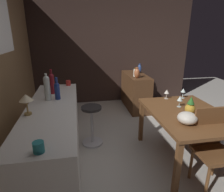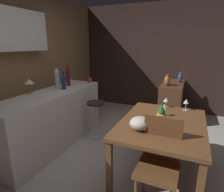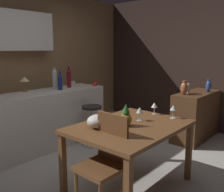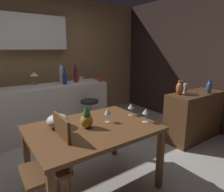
{
  "view_description": "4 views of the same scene",
  "coord_description": "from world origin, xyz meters",
  "px_view_note": "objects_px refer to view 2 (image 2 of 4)",
  "views": [
    {
      "loc": [
        -2.3,
        1.0,
        1.77
      ],
      "look_at": [
        0.6,
        0.47,
        0.78
      ],
      "focal_mm": 30.86,
      "sensor_mm": 36.0,
      "label": 1
    },
    {
      "loc": [
        -2.3,
        -0.69,
        1.64
      ],
      "look_at": [
        0.5,
        0.5,
        0.8
      ],
      "focal_mm": 30.2,
      "sensor_mm": 36.0,
      "label": 2
    },
    {
      "loc": [
        -2.3,
        -2.02,
        1.57
      ],
      "look_at": [
        0.49,
        0.37,
        0.87
      ],
      "focal_mm": 40.62,
      "sensor_mm": 36.0,
      "label": 3
    },
    {
      "loc": [
        -1.08,
        -2.12,
        1.55
      ],
      "look_at": [
        0.68,
        0.37,
        0.8
      ],
      "focal_mm": 31.06,
      "sensor_mm": 36.0,
      "label": 4
    }
  ],
  "objects_px": {
    "wine_glass_right": "(164,107)",
    "pineapple_centerpiece": "(161,115)",
    "wine_bottle_clear": "(57,78)",
    "cup_white": "(70,81)",
    "cup_red": "(90,80)",
    "fruit_bowl": "(140,123)",
    "bar_stool": "(96,118)",
    "counter_lamp": "(29,82)",
    "chair_near_window": "(159,161)",
    "wine_glass_center": "(186,102)",
    "vase_ceramic_blue": "(180,78)",
    "wine_bottle_cobalt": "(64,81)",
    "dining_table": "(162,128)",
    "sideboard_cabinet": "(171,101)",
    "vase_copper": "(167,81)",
    "wine_bottle_ruby": "(68,77)",
    "wine_glass_left": "(166,100)",
    "pillar_candle_tall": "(168,81)"
  },
  "relations": [
    {
      "from": "counter_lamp",
      "to": "vase_copper",
      "type": "relative_size",
      "value": 1.03
    },
    {
      "from": "wine_bottle_clear",
      "to": "pillar_candle_tall",
      "type": "distance_m",
      "value": 2.23
    },
    {
      "from": "chair_near_window",
      "to": "wine_bottle_cobalt",
      "type": "distance_m",
      "value": 2.03
    },
    {
      "from": "cup_white",
      "to": "cup_red",
      "type": "bearing_deg",
      "value": -48.64
    },
    {
      "from": "cup_white",
      "to": "cup_red",
      "type": "relative_size",
      "value": 1.06
    },
    {
      "from": "wine_glass_center",
      "to": "vase_ceramic_blue",
      "type": "relative_size",
      "value": 0.72
    },
    {
      "from": "dining_table",
      "to": "pineapple_centerpiece",
      "type": "distance_m",
      "value": 0.19
    },
    {
      "from": "wine_glass_right",
      "to": "wine_bottle_clear",
      "type": "height_order",
      "value": "wine_bottle_clear"
    },
    {
      "from": "wine_bottle_ruby",
      "to": "vase_copper",
      "type": "xyz_separation_m",
      "value": [
        1.07,
        -1.62,
        -0.14
      ]
    },
    {
      "from": "vase_copper",
      "to": "fruit_bowl",
      "type": "bearing_deg",
      "value": 179.52
    },
    {
      "from": "vase_copper",
      "to": "vase_ceramic_blue",
      "type": "xyz_separation_m",
      "value": [
        0.49,
        -0.22,
        -0.0
      ]
    },
    {
      "from": "wine_bottle_clear",
      "to": "counter_lamp",
      "type": "xyz_separation_m",
      "value": [
        -0.46,
        0.16,
        0.0
      ]
    },
    {
      "from": "wine_glass_right",
      "to": "cup_red",
      "type": "xyz_separation_m",
      "value": [
        0.87,
        1.58,
        0.08
      ]
    },
    {
      "from": "wine_bottle_ruby",
      "to": "cup_white",
      "type": "bearing_deg",
      "value": 30.02
    },
    {
      "from": "wine_glass_center",
      "to": "cup_white",
      "type": "bearing_deg",
      "value": 82.94
    },
    {
      "from": "dining_table",
      "to": "sideboard_cabinet",
      "type": "relative_size",
      "value": 1.18
    },
    {
      "from": "pineapple_centerpiece",
      "to": "vase_copper",
      "type": "height_order",
      "value": "vase_copper"
    },
    {
      "from": "chair_near_window",
      "to": "wine_bottle_clear",
      "type": "bearing_deg",
      "value": 65.77
    },
    {
      "from": "wine_glass_right",
      "to": "pineapple_centerpiece",
      "type": "distance_m",
      "value": 0.27
    },
    {
      "from": "chair_near_window",
      "to": "wine_glass_center",
      "type": "distance_m",
      "value": 1.09
    },
    {
      "from": "chair_near_window",
      "to": "wine_glass_left",
      "type": "distance_m",
      "value": 1.1
    },
    {
      "from": "bar_stool",
      "to": "counter_lamp",
      "type": "bearing_deg",
      "value": 134.13
    },
    {
      "from": "bar_stool",
      "to": "vase_copper",
      "type": "distance_m",
      "value": 1.62
    },
    {
      "from": "wine_glass_center",
      "to": "fruit_bowl",
      "type": "xyz_separation_m",
      "value": [
        -0.85,
        0.43,
        -0.05
      ]
    },
    {
      "from": "dining_table",
      "to": "sideboard_cabinet",
      "type": "height_order",
      "value": "sideboard_cabinet"
    },
    {
      "from": "wine_glass_right",
      "to": "wine_glass_center",
      "type": "xyz_separation_m",
      "value": [
        0.35,
        -0.25,
        0.0
      ]
    },
    {
      "from": "wine_glass_right",
      "to": "cup_white",
      "type": "distance_m",
      "value": 1.98
    },
    {
      "from": "pineapple_centerpiece",
      "to": "dining_table",
      "type": "bearing_deg",
      "value": -13.11
    },
    {
      "from": "sideboard_cabinet",
      "to": "cup_white",
      "type": "distance_m",
      "value": 2.26
    },
    {
      "from": "pineapple_centerpiece",
      "to": "cup_red",
      "type": "height_order",
      "value": "cup_red"
    },
    {
      "from": "pineapple_centerpiece",
      "to": "wine_bottle_ruby",
      "type": "xyz_separation_m",
      "value": [
        0.72,
        1.79,
        0.22
      ]
    },
    {
      "from": "wine_glass_center",
      "to": "wine_bottle_cobalt",
      "type": "bearing_deg",
      "value": 94.65
    },
    {
      "from": "counter_lamp",
      "to": "dining_table",
      "type": "bearing_deg",
      "value": -87.82
    },
    {
      "from": "wine_bottle_ruby",
      "to": "cup_white",
      "type": "distance_m",
      "value": 0.22
    },
    {
      "from": "wine_glass_center",
      "to": "chair_near_window",
      "type": "bearing_deg",
      "value": 169.92
    },
    {
      "from": "wine_glass_right",
      "to": "vase_ceramic_blue",
      "type": "height_order",
      "value": "vase_ceramic_blue"
    },
    {
      "from": "cup_red",
      "to": "counter_lamp",
      "type": "relative_size",
      "value": 0.47
    },
    {
      "from": "wine_bottle_ruby",
      "to": "pillar_candle_tall",
      "type": "relative_size",
      "value": 1.92
    },
    {
      "from": "wine_glass_left",
      "to": "cup_red",
      "type": "xyz_separation_m",
      "value": [
        0.51,
        1.55,
        0.09
      ]
    },
    {
      "from": "cup_white",
      "to": "vase_ceramic_blue",
      "type": "xyz_separation_m",
      "value": [
        1.4,
        -1.93,
        -0.02
      ]
    },
    {
      "from": "wine_glass_right",
      "to": "pillar_candle_tall",
      "type": "distance_m",
      "value": 1.68
    },
    {
      "from": "wine_glass_right",
      "to": "fruit_bowl",
      "type": "distance_m",
      "value": 0.54
    },
    {
      "from": "bar_stool",
      "to": "wine_glass_left",
      "type": "height_order",
      "value": "wine_glass_left"
    },
    {
      "from": "wine_glass_right",
      "to": "counter_lamp",
      "type": "distance_m",
      "value": 2.01
    },
    {
      "from": "cup_red",
      "to": "vase_copper",
      "type": "height_order",
      "value": "vase_copper"
    },
    {
      "from": "sideboard_cabinet",
      "to": "counter_lamp",
      "type": "distance_m",
      "value": 2.94
    },
    {
      "from": "pillar_candle_tall",
      "to": "pineapple_centerpiece",
      "type": "bearing_deg",
      "value": -175.06
    },
    {
      "from": "bar_stool",
      "to": "vase_ceramic_blue",
      "type": "distance_m",
      "value": 2.11
    },
    {
      "from": "pillar_candle_tall",
      "to": "vase_ceramic_blue",
      "type": "bearing_deg",
      "value": -32.66
    },
    {
      "from": "dining_table",
      "to": "vase_ceramic_blue",
      "type": "bearing_deg",
      "value": -0.99
    }
  ]
}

